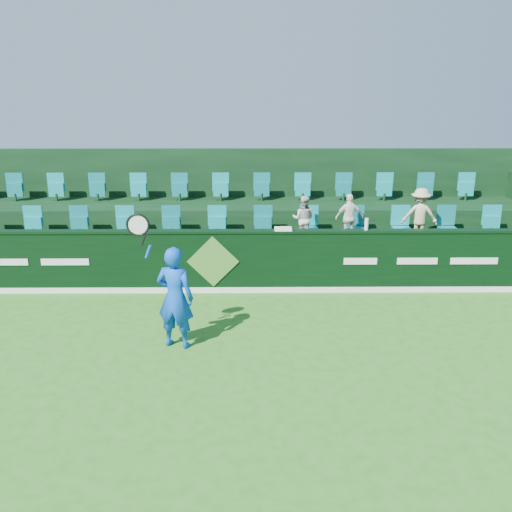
{
  "coord_description": "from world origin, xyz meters",
  "views": [
    {
      "loc": [
        0.81,
        -7.52,
        4.28
      ],
      "look_at": [
        0.89,
        2.8,
        1.15
      ],
      "focal_mm": 40.0,
      "sensor_mm": 36.0,
      "label": 1
    }
  ],
  "objects_px": {
    "spectator_middle": "(349,218)",
    "towel": "(283,229)",
    "drinks_bottle": "(366,224)",
    "tennis_player": "(175,297)",
    "spectator_right": "(420,215)",
    "spectator_left": "(303,219)"
  },
  "relations": [
    {
      "from": "towel",
      "to": "drinks_bottle",
      "type": "height_order",
      "value": "drinks_bottle"
    },
    {
      "from": "spectator_left",
      "to": "spectator_right",
      "type": "bearing_deg",
      "value": -166.92
    },
    {
      "from": "towel",
      "to": "tennis_player",
      "type": "bearing_deg",
      "value": -126.02
    },
    {
      "from": "spectator_right",
      "to": "towel",
      "type": "height_order",
      "value": "spectator_right"
    },
    {
      "from": "spectator_middle",
      "to": "towel",
      "type": "height_order",
      "value": "spectator_middle"
    },
    {
      "from": "drinks_bottle",
      "to": "tennis_player",
      "type": "bearing_deg",
      "value": -144.05
    },
    {
      "from": "tennis_player",
      "to": "spectator_right",
      "type": "bearing_deg",
      "value": 36.51
    },
    {
      "from": "spectator_middle",
      "to": "spectator_right",
      "type": "distance_m",
      "value": 1.61
    },
    {
      "from": "spectator_middle",
      "to": "drinks_bottle",
      "type": "xyz_separation_m",
      "value": [
        0.17,
        -1.12,
        0.12
      ]
    },
    {
      "from": "spectator_left",
      "to": "spectator_right",
      "type": "height_order",
      "value": "spectator_right"
    },
    {
      "from": "tennis_player",
      "to": "spectator_right",
      "type": "height_order",
      "value": "tennis_player"
    },
    {
      "from": "tennis_player",
      "to": "drinks_bottle",
      "type": "bearing_deg",
      "value": 35.95
    },
    {
      "from": "spectator_middle",
      "to": "spectator_right",
      "type": "height_order",
      "value": "spectator_right"
    },
    {
      "from": "tennis_player",
      "to": "drinks_bottle",
      "type": "xyz_separation_m",
      "value": [
        3.68,
        2.67,
        0.58
      ]
    },
    {
      "from": "tennis_player",
      "to": "spectator_middle",
      "type": "distance_m",
      "value": 5.18
    },
    {
      "from": "tennis_player",
      "to": "spectator_left",
      "type": "relative_size",
      "value": 2.25
    },
    {
      "from": "towel",
      "to": "spectator_left",
      "type": "bearing_deg",
      "value": 65.03
    },
    {
      "from": "tennis_player",
      "to": "drinks_bottle",
      "type": "relative_size",
      "value": 9.55
    },
    {
      "from": "tennis_player",
      "to": "spectator_middle",
      "type": "height_order",
      "value": "tennis_player"
    },
    {
      "from": "towel",
      "to": "drinks_bottle",
      "type": "distance_m",
      "value": 1.74
    },
    {
      "from": "spectator_left",
      "to": "drinks_bottle",
      "type": "height_order",
      "value": "spectator_left"
    },
    {
      "from": "spectator_right",
      "to": "drinks_bottle",
      "type": "xyz_separation_m",
      "value": [
        -1.44,
        -1.12,
        0.06
      ]
    }
  ]
}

